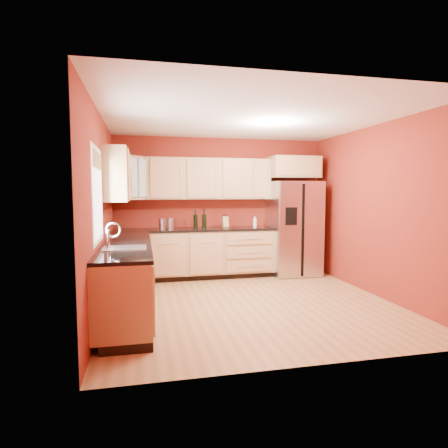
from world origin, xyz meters
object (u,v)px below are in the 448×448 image
Objects in this scene: canister_left at (162,224)px; refrigerator at (294,228)px; wine_bottle_a at (196,219)px; soap_dispenser at (255,222)px; knife_block at (225,222)px.

refrigerator is at bearing -0.49° from canister_left.
soap_dispenser is (1.13, -0.01, -0.07)m from wine_bottle_a.
refrigerator is 8.84× the size of soap_dispenser.
knife_block reaches higher than canister_left.
soap_dispenser is (-0.75, 0.09, 0.13)m from refrigerator.
refrigerator is 2.49m from canister_left.
wine_bottle_a reaches higher than canister_left.
canister_left is (-2.49, 0.02, 0.12)m from refrigerator.
wine_bottle_a is 0.56m from knife_block.
refrigerator is 8.76× the size of knife_block.
refrigerator is 5.17× the size of wine_bottle_a.
canister_left is 0.62m from wine_bottle_a.
wine_bottle_a is (-1.88, 0.10, 0.20)m from refrigerator.
canister_left is at bearing -172.65° from wine_bottle_a.
canister_left is 1.74m from soap_dispenser.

